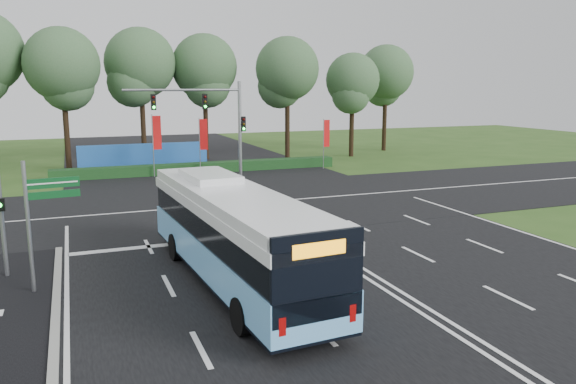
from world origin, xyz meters
The scene contains 14 objects.
ground centered at (0.00, 0.00, 0.00)m, with size 120.00×120.00×0.00m, color #2C4D19.
road_main centered at (0.00, 0.00, 0.02)m, with size 20.00×120.00×0.04m, color black.
road_cross centered at (0.00, 12.00, 0.03)m, with size 120.00×14.00×0.05m, color black.
kerb_strip centered at (-10.10, -3.00, 0.06)m, with size 0.25×18.00×0.12m, color gray.
city_bus centered at (-4.44, -0.52, 1.76)m, with size 3.36×12.35×3.51m.
pedestrian_signal centered at (-11.76, 3.01, 2.12)m, with size 0.32×0.44×3.89m.
street_sign centered at (-10.44, 1.06, 2.72)m, with size 1.69×0.28×4.36m.
banner_flag_left centered at (-3.49, 23.67, 3.02)m, with size 0.68×0.18×4.63m.
banner_flag_mid centered at (-0.05, 23.53, 2.83)m, with size 0.64×0.10×4.32m.
banner_flag_right centered at (9.96, 23.00, 2.68)m, with size 0.60×0.15×4.07m.
traffic_light_gantry centered at (0.21, 20.50, 4.66)m, with size 8.41×0.28×7.00m.
hedge centered at (0.00, 24.50, 0.40)m, with size 22.00×1.20×0.80m, color #133617.
blue_hoarding centered at (-4.00, 27.00, 1.10)m, with size 10.00×0.30×2.20m, color #205AB0.
eucalyptus_row centered at (-1.09, 31.52, 8.28)m, with size 48.09×8.59×12.51m.
Camera 1 is at (-9.35, -18.24, 6.67)m, focal length 35.00 mm.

